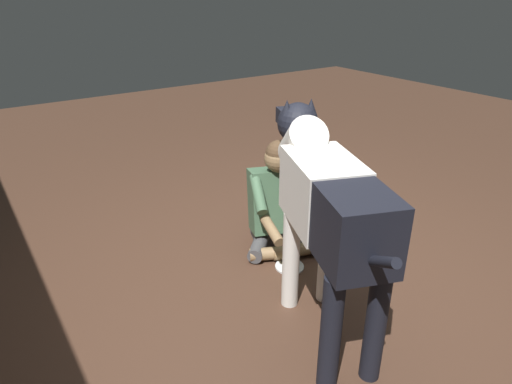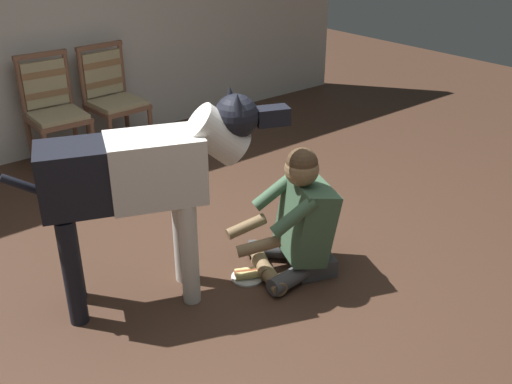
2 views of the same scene
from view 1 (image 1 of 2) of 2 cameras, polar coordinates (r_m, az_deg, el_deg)
The scene contains 4 objects.
ground_plane at distance 3.19m, azimuth 6.49°, elevation -10.53°, with size 12.71×12.71×0.00m, color #422B1F.
person_sitting_on_floor at distance 3.37m, azimuth 2.82°, elevation -1.54°, with size 0.72×0.61×0.84m.
large_dog at distance 2.40m, azimuth 8.84°, elevation -1.30°, with size 1.48×0.71×1.23m.
hot_dog_on_plate at distance 3.25m, azimuth 4.28°, elevation -9.10°, with size 0.21×0.21×0.06m.
Camera 1 is at (-1.93, 1.75, 1.84)m, focal length 31.50 mm.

